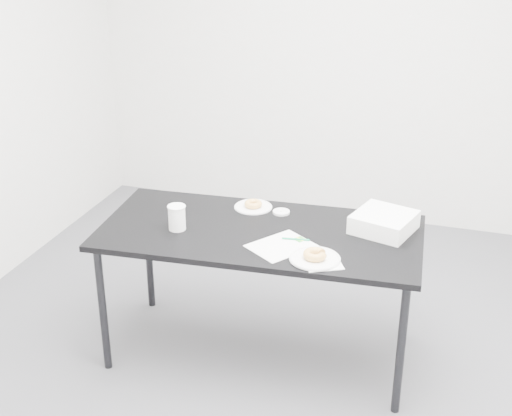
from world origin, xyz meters
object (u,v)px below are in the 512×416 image
(scorecard, at_px, (281,246))
(donut_far, at_px, (253,204))
(donut_near, at_px, (315,254))
(table, at_px, (260,240))
(pen, at_px, (296,239))
(plate_far, at_px, (253,207))
(bakery_box, at_px, (384,222))
(plate_near, at_px, (315,259))
(coffee_cup, at_px, (177,217))

(scorecard, height_order, donut_far, donut_far)
(donut_near, height_order, donut_far, donut_near)
(table, distance_m, donut_far, 0.31)
(pen, bearing_deg, plate_far, 127.25)
(donut_far, distance_m, bakery_box, 0.75)
(pen, relative_size, donut_far, 1.40)
(pen, xyz_separation_m, donut_near, (0.14, -0.18, 0.02))
(scorecard, bearing_deg, pen, 92.04)
(plate_near, xyz_separation_m, coffee_cup, (-0.77, 0.11, 0.06))
(scorecard, relative_size, coffee_cup, 2.24)
(scorecard, relative_size, pen, 2.15)
(plate_near, distance_m, bakery_box, 0.51)
(donut_far, bearing_deg, plate_near, -46.64)
(plate_near, height_order, donut_near, donut_near)
(plate_far, bearing_deg, bakery_box, -5.78)
(donut_near, distance_m, coffee_cup, 0.78)
(plate_near, height_order, plate_far, plate_near)
(table, bearing_deg, coffee_cup, -168.27)
(plate_far, bearing_deg, pen, -44.50)
(scorecard, bearing_deg, plate_near, 9.80)
(plate_near, bearing_deg, donut_near, 0.00)
(coffee_cup, bearing_deg, scorecard, -2.32)
(pen, bearing_deg, coffee_cup, 177.28)
(table, bearing_deg, plate_near, -37.81)
(scorecard, relative_size, donut_near, 2.59)
(donut_far, relative_size, coffee_cup, 0.74)
(plate_near, height_order, bakery_box, bakery_box)
(table, xyz_separation_m, bakery_box, (0.62, 0.19, 0.11))
(plate_far, bearing_deg, plate_near, -46.64)
(table, distance_m, pen, 0.23)
(plate_far, xyz_separation_m, coffee_cup, (-0.30, -0.39, 0.06))
(table, relative_size, bakery_box, 6.02)
(coffee_cup, bearing_deg, plate_near, -8.43)
(scorecard, bearing_deg, bakery_box, 70.81)
(donut_near, xyz_separation_m, coffee_cup, (-0.77, 0.11, 0.04))
(donut_far, height_order, bakery_box, bakery_box)
(plate_far, height_order, coffee_cup, coffee_cup)
(scorecard, distance_m, plate_far, 0.50)
(table, height_order, plate_far, plate_far)
(pen, height_order, coffee_cup, coffee_cup)
(plate_near, height_order, coffee_cup, coffee_cup)
(pen, xyz_separation_m, coffee_cup, (-0.63, -0.06, 0.06))
(pen, distance_m, plate_far, 0.47)
(donut_far, xyz_separation_m, coffee_cup, (-0.30, -0.39, 0.05))
(plate_near, bearing_deg, scorecard, 155.05)
(pen, distance_m, donut_far, 0.47)
(pen, relative_size, donut_near, 1.20)
(table, xyz_separation_m, plate_far, (-0.12, 0.27, 0.06))
(scorecard, xyz_separation_m, plate_far, (-0.28, 0.41, 0.00))
(table, height_order, coffee_cup, coffee_cup)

